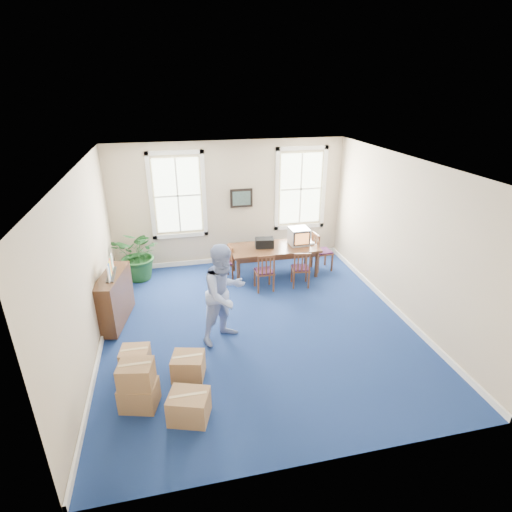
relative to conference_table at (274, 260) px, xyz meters
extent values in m
plane|color=navy|center=(-0.93, -2.20, -0.37)|extent=(6.50, 6.50, 0.00)
plane|color=white|center=(-0.93, -2.20, 2.83)|extent=(6.50, 6.50, 0.00)
plane|color=#C1AC8F|center=(-0.93, 1.05, 1.23)|extent=(6.50, 0.00, 6.50)
plane|color=#C1AC8F|center=(-0.93, -5.45, 1.23)|extent=(6.50, 0.00, 6.50)
plane|color=#C1AC8F|center=(-3.93, -2.20, 1.23)|extent=(0.00, 6.50, 6.50)
plane|color=#C1AC8F|center=(2.07, -2.20, 1.23)|extent=(0.00, 6.50, 6.50)
cube|color=white|center=(-0.93, 1.02, -0.31)|extent=(6.00, 0.04, 0.12)
cube|color=white|center=(-3.90, -2.20, -0.31)|extent=(0.04, 6.50, 0.12)
cube|color=white|center=(2.04, -2.20, -0.31)|extent=(0.04, 6.50, 0.12)
cube|color=white|center=(0.94, 0.00, 0.39)|extent=(0.17, 0.21, 0.05)
cube|color=black|center=(-0.25, 0.05, 0.48)|extent=(0.48, 0.34, 0.22)
imported|color=#8EA2D7|center=(-1.62, -2.49, 0.58)|extent=(1.17, 1.10, 1.91)
cube|color=#4B2C19|center=(-3.68, -1.47, 0.15)|extent=(0.63, 1.36, 1.03)
imported|color=#1A4A1E|center=(-3.26, 0.46, 0.29)|extent=(1.50, 1.42, 1.31)
camera|label=1|loc=(-2.45, -8.82, 4.10)|focal=28.00mm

